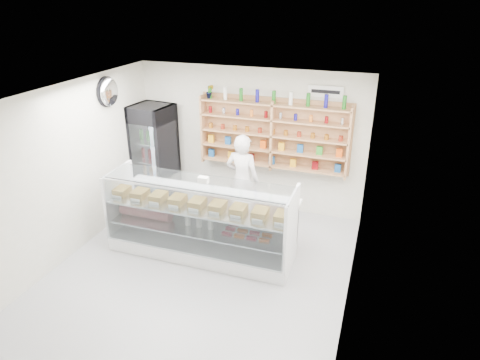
% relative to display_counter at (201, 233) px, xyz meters
% --- Properties ---
extents(room, '(5.00, 5.00, 5.00)m').
position_rel_display_counter_xyz_m(room, '(0.20, -0.51, 1.03)').
color(room, '#9C9CA0').
rests_on(room, ground).
extents(display_counter, '(3.08, 0.92, 1.34)m').
position_rel_display_counter_xyz_m(display_counter, '(0.00, 0.00, 0.00)').
color(display_counter, white).
rests_on(display_counter, floor).
extents(shop_worker, '(0.67, 0.47, 1.76)m').
position_rel_display_counter_xyz_m(shop_worker, '(0.32, 1.20, 0.51)').
color(shop_worker, silver).
rests_on(shop_worker, floor).
extents(drinks_cooler, '(0.82, 0.80, 2.05)m').
position_rel_display_counter_xyz_m(drinks_cooler, '(-1.65, 1.48, 0.66)').
color(drinks_cooler, black).
rests_on(drinks_cooler, floor).
extents(wall_shelving, '(2.84, 0.28, 1.33)m').
position_rel_display_counter_xyz_m(wall_shelving, '(0.70, 1.83, 1.23)').
color(wall_shelving, tan).
rests_on(wall_shelving, back_wall).
extents(potted_plant, '(0.17, 0.16, 0.26)m').
position_rel_display_counter_xyz_m(potted_plant, '(-0.55, 1.83, 1.96)').
color(potted_plant, '#1E6626').
rests_on(potted_plant, wall_shelving).
extents(security_mirror, '(0.15, 0.50, 0.50)m').
position_rel_display_counter_xyz_m(security_mirror, '(-1.97, 0.69, 2.08)').
color(security_mirror, silver).
rests_on(security_mirror, left_wall).
extents(wall_sign, '(0.62, 0.03, 0.20)m').
position_rel_display_counter_xyz_m(wall_sign, '(1.60, 1.96, 2.08)').
color(wall_sign, white).
rests_on(wall_sign, back_wall).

